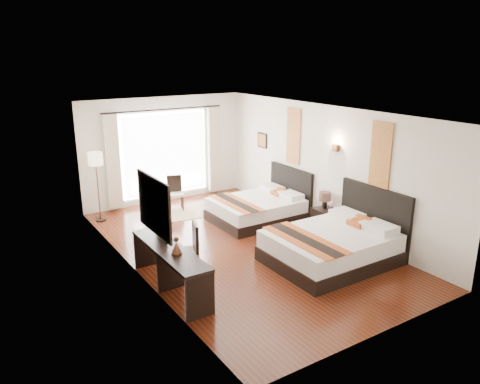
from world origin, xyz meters
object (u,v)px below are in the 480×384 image
console_desk (170,269)px  window_chair (175,199)px  desk_chair (186,261)px  television (157,226)px  fruit_bowl (151,186)px  floor_lamp (96,163)px  bed_near (334,245)px  table_lamp (325,198)px  side_table (151,199)px  vase (332,211)px  nightstand (326,221)px  bed_far (260,208)px

console_desk → window_chair: size_ratio=2.55×
desk_chair → television: bearing=-18.4°
fruit_bowl → floor_lamp: bearing=-173.5°
bed_near → table_lamp: 1.67m
side_table → fruit_bowl: 0.32m
console_desk → desk_chair: 0.49m
bed_near → television: bearing=158.4°
table_lamp → desk_chair: 3.69m
vase → window_chair: 4.11m
console_desk → television: size_ratio=3.03×
console_desk → window_chair: (1.88, 3.84, -0.11)m
nightstand → vase: bearing=-99.5°
console_desk → nightstand: bearing=7.3°
floor_lamp → table_lamp: bearing=-39.9°
bed_far → table_lamp: (0.81, -1.38, 0.48)m
floor_lamp → window_chair: 2.22m
fruit_bowl → television: bearing=-110.5°
bed_near → bed_far: bed_near is taller
vase → television: 3.99m
nightstand → table_lamp: (0.03, 0.12, 0.51)m
bed_far → nightstand: bearing=-62.7°
bed_far → vase: size_ratio=15.17×
bed_far → desk_chair: size_ratio=2.06×
side_table → desk_chair: bearing=-103.5°
desk_chair → fruit_bowl: 4.05m
bed_far → desk_chair: (-2.83, -1.75, 0.00)m
television → desk_chair: television is taller
television → floor_lamp: bearing=10.4°
bed_far → side_table: bed_far is taller
bed_near → window_chair: size_ratio=2.73×
bed_far → window_chair: 2.28m
console_desk → television: television is taller
window_chair → bed_near: bearing=33.6°
table_lamp → console_desk: size_ratio=0.19×
television → fruit_bowl: 3.90m
table_lamp → floor_lamp: floor_lamp is taller
nightstand → side_table: (-2.67, 3.65, 0.01)m
floor_lamp → nightstand: bearing=-41.1°
desk_chair → window_chair: desk_chair is taller
nightstand → fruit_bowl: (-2.64, 3.67, 0.33)m
floor_lamp → bed_near: bearing=-56.4°
nightstand → window_chair: 3.95m
desk_chair → floor_lamp: 3.95m
desk_chair → bed_far: bearing=-130.1°
nightstand → desk_chair: size_ratio=0.56×
bed_near → window_chair: bed_near is taller
nightstand → side_table: bearing=126.2°
vase → floor_lamp: (-4.00, 3.70, 0.84)m
bed_near → side_table: (-1.77, 4.84, -0.06)m
television → console_desk: bearing=-172.1°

